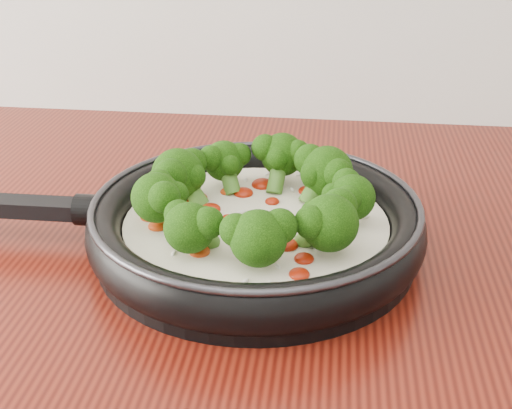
# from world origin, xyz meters

# --- Properties ---
(skillet) EXTENTS (0.51, 0.33, 0.09)m
(skillet) POSITION_xyz_m (-0.10, 1.09, 0.93)
(skillet) COLOR black
(skillet) RESTS_ON counter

